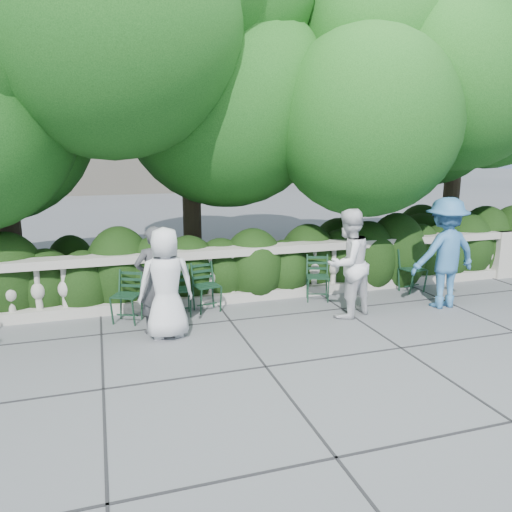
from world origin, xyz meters
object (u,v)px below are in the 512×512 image
object	(u,v)px
chair_c	(124,325)
person_older_blue	(445,253)
person_woman_grey	(155,280)
chair_f	(318,303)
chair_b	(180,318)
chair_d	(211,313)
chair_e	(417,293)
person_casual_man	(348,263)
person_businessman	(166,283)
chair_a	(164,321)

from	to	relation	value
chair_c	person_older_blue	distance (m)	5.51
person_woman_grey	chair_c	bearing A→B (deg)	-51.53
chair_f	chair_c	bearing A→B (deg)	-157.80
chair_b	chair_c	distance (m)	0.89
chair_b	chair_c	size ratio (longest dim) A/B	1.00
person_woman_grey	person_older_blue	world-z (taller)	person_older_blue
chair_d	person_woman_grey	bearing A→B (deg)	-160.08
chair_b	chair_e	world-z (taller)	same
chair_f	person_casual_man	xyz separation A→B (m)	(0.15, -0.78, 0.89)
chair_c	person_businessman	bearing A→B (deg)	-22.04
person_casual_man	person_woman_grey	bearing A→B (deg)	-27.47
chair_e	person_casual_man	distance (m)	2.22
chair_a	chair_d	xyz separation A→B (m)	(0.81, 0.15, 0.00)
chair_e	chair_f	xyz separation A→B (m)	(-2.05, 0.05, 0.00)
chair_e	person_casual_man	bearing A→B (deg)	-168.93
chair_d	chair_e	bearing A→B (deg)	-12.05
chair_f	person_woman_grey	distance (m)	3.09
chair_c	chair_b	bearing A→B (deg)	31.06
chair_d	person_woman_grey	size ratio (longest dim) A/B	0.51
chair_c	chair_d	world-z (taller)	same
chair_d	person_woman_grey	world-z (taller)	person_woman_grey
chair_a	chair_b	size ratio (longest dim) A/B	1.00
chair_b	chair_d	xyz separation A→B (m)	(0.54, 0.09, 0.00)
chair_a	chair_f	world-z (taller)	same
chair_d	chair_f	size ratio (longest dim) A/B	1.00
chair_d	chair_f	distance (m)	1.97
chair_e	person_older_blue	size ratio (longest dim) A/B	0.44
person_businessman	chair_d	bearing A→B (deg)	-136.59
chair_f	person_businessman	bearing A→B (deg)	-143.65
person_businessman	person_woman_grey	xyz separation A→B (m)	(-0.13, 0.26, -0.01)
chair_a	person_older_blue	bearing A→B (deg)	0.68
chair_b	chair_f	world-z (taller)	same
chair_c	person_woman_grey	bearing A→B (deg)	-15.58
chair_f	person_woman_grey	bearing A→B (deg)	-149.14
chair_a	chair_f	size ratio (longest dim) A/B	1.00
chair_c	person_older_blue	world-z (taller)	person_older_blue
chair_b	person_woman_grey	size ratio (longest dim) A/B	0.51
chair_d	person_casual_man	bearing A→B (deg)	-31.66
chair_b	chair_d	size ratio (longest dim) A/B	1.00
chair_e	person_woman_grey	xyz separation A→B (m)	(-4.98, -0.52, 0.82)
person_woman_grey	person_casual_man	distance (m)	3.09
chair_d	person_woman_grey	xyz separation A→B (m)	(-0.96, -0.58, 0.82)
chair_a	chair_c	world-z (taller)	same
chair_b	person_businessman	world-z (taller)	person_businessman
chair_a	chair_f	xyz separation A→B (m)	(2.78, 0.14, 0.00)
chair_c	person_woman_grey	distance (m)	1.03
chair_b	chair_e	size ratio (longest dim) A/B	1.00
chair_c	chair_d	xyz separation A→B (m)	(1.43, 0.15, 0.00)
chair_d	chair_b	bearing A→B (deg)	177.80
chair_e	chair_c	bearing A→B (deg)	170.89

